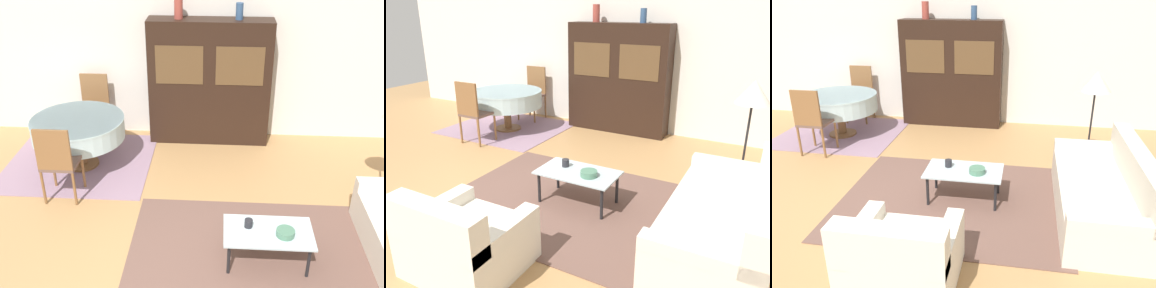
# 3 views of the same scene
# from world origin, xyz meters

# --- Properties ---
(ground_plane) EXTENTS (14.00, 14.00, 0.00)m
(ground_plane) POSITION_xyz_m (0.00, 0.00, 0.00)
(ground_plane) COLOR tan
(wall_back) EXTENTS (10.00, 0.06, 2.70)m
(wall_back) POSITION_xyz_m (0.00, 3.63, 1.35)
(wall_back) COLOR silver
(wall_back) RESTS_ON ground_plane
(area_rug) EXTENTS (2.78, 2.22, 0.01)m
(area_rug) POSITION_xyz_m (0.93, 0.48, 0.01)
(area_rug) COLOR brown
(area_rug) RESTS_ON ground_plane
(dining_rug) EXTENTS (2.12, 1.87, 0.01)m
(dining_rug) POSITION_xyz_m (-1.55, 2.47, 0.01)
(dining_rug) COLOR gray
(dining_rug) RESTS_ON ground_plane
(couch) EXTENTS (0.94, 2.04, 0.81)m
(couch) POSITION_xyz_m (2.70, 0.45, 0.28)
(couch) COLOR silver
(couch) RESTS_ON ground_plane
(armchair) EXTENTS (0.94, 0.85, 0.78)m
(armchair) POSITION_xyz_m (0.77, -1.01, 0.29)
(armchair) COLOR silver
(armchair) RESTS_ON ground_plane
(coffee_table) EXTENTS (0.94, 0.54, 0.40)m
(coffee_table) POSITION_xyz_m (1.06, 0.53, 0.37)
(coffee_table) COLOR black
(coffee_table) RESTS_ON area_rug
(display_cabinet) EXTENTS (1.87, 0.42, 1.96)m
(display_cabinet) POSITION_xyz_m (0.34, 3.38, 0.98)
(display_cabinet) COLOR black
(display_cabinet) RESTS_ON ground_plane
(dining_table) EXTENTS (1.32, 1.32, 0.74)m
(dining_table) POSITION_xyz_m (-1.50, 2.41, 0.60)
(dining_table) COLOR brown
(dining_table) RESTS_ON dining_rug
(dining_chair_near) EXTENTS (0.44, 0.44, 1.06)m
(dining_chair_near) POSITION_xyz_m (-1.50, 1.52, 0.60)
(dining_chair_near) COLOR brown
(dining_chair_near) RESTS_ON dining_rug
(dining_chair_far) EXTENTS (0.44, 0.44, 1.06)m
(dining_chair_far) POSITION_xyz_m (-1.50, 3.30, 0.60)
(dining_chair_far) COLOR brown
(dining_chair_far) RESTS_ON dining_rug
(floor_lamp) EXTENTS (0.42, 0.42, 1.40)m
(floor_lamp) POSITION_xyz_m (2.70, 1.86, 1.21)
(floor_lamp) COLOR black
(floor_lamp) RESTS_ON ground_plane
(cup) EXTENTS (0.09, 0.09, 0.09)m
(cup) POSITION_xyz_m (0.85, 0.59, 0.45)
(cup) COLOR #232328
(cup) RESTS_ON coffee_table
(bowl) EXTENTS (0.19, 0.19, 0.07)m
(bowl) POSITION_xyz_m (1.23, 0.48, 0.44)
(bowl) COLOR #4C7A60
(bowl) RESTS_ON coffee_table
(vase_tall) EXTENTS (0.13, 0.13, 0.30)m
(vase_tall) POSITION_xyz_m (-0.12, 3.38, 2.11)
(vase_tall) COLOR #9E4238
(vase_tall) RESTS_ON display_cabinet
(vase_short) EXTENTS (0.11, 0.11, 0.24)m
(vase_short) POSITION_xyz_m (0.76, 3.38, 2.07)
(vase_short) COLOR #33517A
(vase_short) RESTS_ON display_cabinet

